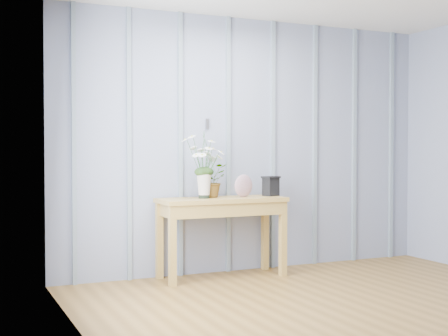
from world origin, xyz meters
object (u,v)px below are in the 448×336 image
carved_box (271,186)px  sideboard (222,210)px  daisy_vase (204,155)px  felt_disc_vessel (244,186)px

carved_box → sideboard: bearing=-178.4°
daisy_vase → felt_disc_vessel: daisy_vase is taller
sideboard → felt_disc_vessel: 0.31m
sideboard → felt_disc_vessel: size_ratio=5.57×
felt_disc_vessel → carved_box: bearing=-7.2°
daisy_vase → felt_disc_vessel: size_ratio=2.94×
sideboard → daisy_vase: size_ratio=1.90×
felt_disc_vessel → carved_box: felt_disc_vessel is taller
felt_disc_vessel → carved_box: (0.31, 0.04, -0.01)m
daisy_vase → felt_disc_vessel: 0.49m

